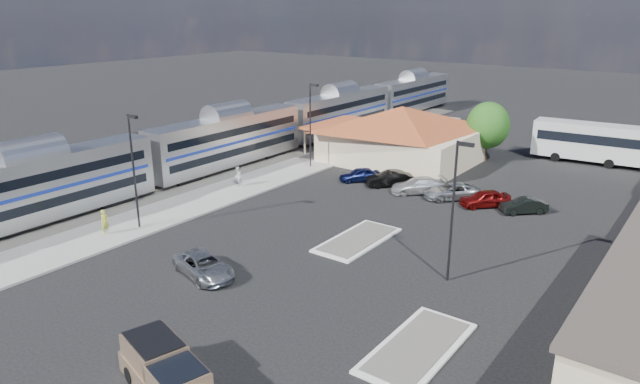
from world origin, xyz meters
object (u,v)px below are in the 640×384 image
Objects in this scene: pickup_truck at (168,376)px; coach_bus at (600,141)px; suv at (204,266)px; station_depot at (401,134)px.

coach_bus reaches higher than pickup_truck.
pickup_truck is 1.28× the size of suv.
station_depot reaches higher than suv.
pickup_truck is at bearing -125.54° from suv.
coach_bus is at bearing -3.04° from suv.
station_depot reaches higher than pickup_truck.
coach_bus is (6.65, 53.76, 1.51)m from pickup_truck.
pickup_truck is 0.47× the size of coach_bus.
suv is (3.74, -32.68, -2.43)m from station_depot.
station_depot is 3.63× the size of suv.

